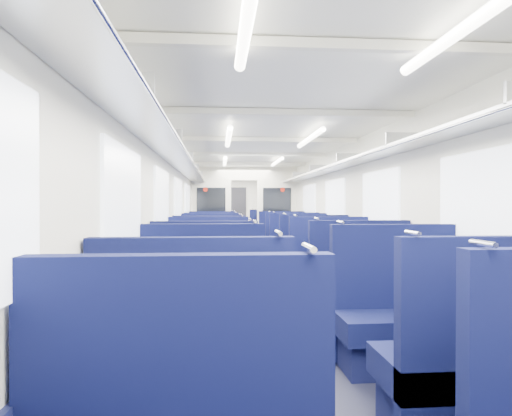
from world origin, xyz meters
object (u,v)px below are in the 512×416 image
seat_15 (300,257)px  seat_7 (400,322)px  seat_18 (212,247)px  seat_20 (213,240)px  seat_11 (332,278)px  seat_19 (283,246)px  seat_10 (208,278)px  seat_16 (212,251)px  seat_8 (205,297)px  seat_21 (272,239)px  seat_9 (355,293)px  seat_4 (194,378)px  seat_22 (214,237)px  seat_14 (211,258)px  seat_13 (312,265)px  seat_5 (478,374)px  bulkhead (244,209)px  seat_6 (202,320)px  seat_12 (209,268)px  seat_23 (268,236)px  end_door (236,214)px  seat_17 (291,251)px

seat_15 → seat_7: bearing=-90.0°
seat_18 → seat_20: (0.00, 1.99, 0.00)m
seat_11 → seat_19: (0.00, 4.68, 0.00)m
seat_10 → seat_16: bearing=90.0°
seat_8 → seat_21: size_ratio=1.00×
seat_7 → seat_10: bearing=124.2°
seat_11 → seat_20: same height
seat_15 → seat_10: bearing=-125.8°
seat_9 → seat_10: (-1.66, 1.17, 0.00)m
seat_11 → seat_4: bearing=-115.8°
seat_20 → seat_22: size_ratio=1.00×
seat_8 → seat_9: same height
seat_14 → seat_15: size_ratio=1.00×
seat_4 → seat_7: size_ratio=1.00×
seat_10 → seat_13: size_ratio=1.00×
seat_22 → seat_5: bearing=-81.6°
bulkhead → seat_16: bulkhead is taller
seat_6 → seat_7: (1.66, -0.23, 0.00)m
seat_13 → seat_18: same height
seat_19 → seat_14: bearing=-125.5°
seat_14 → seat_21: size_ratio=1.00×
seat_19 → seat_21: 2.14m
seat_21 → seat_18: bearing=-127.0°
seat_7 → seat_18: 7.15m
seat_11 → seat_14: bearing=125.2°
seat_15 → seat_22: size_ratio=1.00×
seat_12 → seat_19: bearing=64.9°
seat_6 → seat_20: 8.71m
seat_5 → seat_10: size_ratio=1.00×
seat_12 → seat_13: same height
seat_10 → seat_15: size_ratio=1.00×
seat_8 → seat_12: size_ratio=1.00×
seat_16 → seat_21: (1.66, 3.24, 0.00)m
seat_21 → seat_23: size_ratio=1.00×
end_door → seat_17: end_door is taller
seat_6 → seat_22: same height
seat_16 → seat_18: 1.03m
seat_11 → seat_18: (-1.66, 4.61, 0.00)m
end_door → seat_23: size_ratio=1.63×
seat_12 → seat_4: bearing=-90.0°
seat_20 → seat_7: bearing=-79.5°
seat_19 → seat_4: bearing=-101.6°
seat_6 → seat_17: size_ratio=1.00×
seat_8 → seat_9: bearing=2.8°
seat_8 → seat_22: size_ratio=1.00×
seat_15 → seat_17: (0.00, 1.05, 0.00)m
end_door → seat_20: size_ratio=1.63×
bulkhead → seat_15: size_ratio=2.28×
seat_8 → seat_10: 1.25m
seat_13 → seat_14: same height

